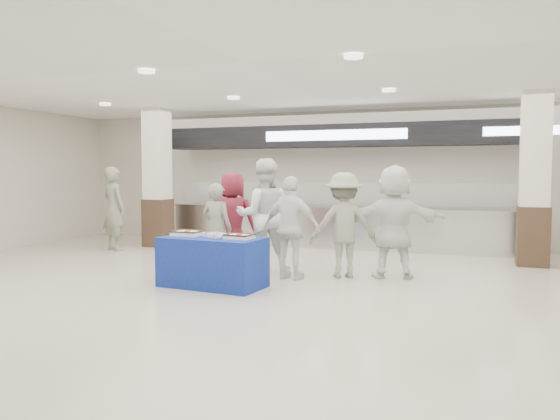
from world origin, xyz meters
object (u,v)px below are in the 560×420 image
at_px(chef_tall, 264,216).
at_px(display_table, 212,262).
at_px(sheet_cake_right, 239,236).
at_px(soldier_b, 344,225).
at_px(cupcake_tray, 217,235).
at_px(soldier_a, 217,228).
at_px(sheet_cake_left, 188,233).
at_px(chef_short, 291,228).
at_px(soldier_bg, 114,209).
at_px(civilian_maroon, 233,220).
at_px(civilian_white, 394,222).

bearing_deg(chef_tall, display_table, 53.56).
bearing_deg(sheet_cake_right, soldier_b, 49.26).
distance_m(cupcake_tray, soldier_a, 1.08).
relative_size(sheet_cake_left, chef_short, 0.27).
distance_m(soldier_a, soldier_bg, 3.81).
bearing_deg(sheet_cake_left, civilian_maroon, 88.25).
bearing_deg(sheet_cake_right, cupcake_tray, 172.70).
bearing_deg(soldier_bg, chef_short, -177.21).
height_order(display_table, chef_tall, chef_tall).
bearing_deg(chef_tall, civilian_white, 160.66).
bearing_deg(soldier_b, civilian_white, 169.65).
bearing_deg(soldier_a, civilian_maroon, -83.43).
height_order(soldier_a, chef_short, chef_short).
relative_size(civilian_maroon, chef_short, 1.04).
xyz_separation_m(sheet_cake_left, soldier_b, (2.16, 1.34, 0.07)).
relative_size(cupcake_tray, soldier_bg, 0.25).
xyz_separation_m(cupcake_tray, civilian_maroon, (-0.48, 1.63, 0.09)).
relative_size(soldier_a, chef_tall, 0.79).
xyz_separation_m(chef_tall, soldier_bg, (-4.08, 1.35, -0.06)).
xyz_separation_m(soldier_a, soldier_bg, (-3.38, 1.75, 0.15)).
xyz_separation_m(civilian_maroon, civilian_white, (2.90, -0.05, 0.06)).
bearing_deg(cupcake_tray, sheet_cake_right, -7.30).
xyz_separation_m(civilian_maroon, soldier_a, (0.00, -0.66, -0.10)).
bearing_deg(cupcake_tray, chef_tall, 80.62).
relative_size(display_table, chef_tall, 0.79).
xyz_separation_m(civilian_maroon, chef_short, (1.36, -0.70, -0.03)).
distance_m(sheet_cake_left, soldier_b, 2.54).
distance_m(cupcake_tray, chef_short, 1.28).
xyz_separation_m(cupcake_tray, chef_tall, (0.23, 1.37, 0.20)).
xyz_separation_m(chef_short, civilian_white, (1.54, 0.66, 0.09)).
bearing_deg(soldier_bg, sheet_cake_left, 164.84).
height_order(display_table, soldier_a, soldier_a).
relative_size(display_table, soldier_a, 1.00).
bearing_deg(civilian_white, soldier_a, -3.00).
height_order(civilian_maroon, civilian_white, civilian_white).
height_order(chef_tall, civilian_white, chef_tall).
distance_m(chef_short, soldier_b, 0.88).
height_order(display_table, soldier_bg, soldier_bg).
relative_size(cupcake_tray, soldier_a, 0.30).
bearing_deg(chef_tall, sheet_cake_left, 35.47).
bearing_deg(soldier_bg, soldier_b, -170.09).
bearing_deg(sheet_cake_right, soldier_bg, 146.90).
height_order(display_table, sheet_cake_left, sheet_cake_left).
height_order(sheet_cake_right, civilian_white, civilian_white).
height_order(sheet_cake_left, soldier_a, soldier_a).
relative_size(cupcake_tray, civilian_maroon, 0.27).
bearing_deg(sheet_cake_left, chef_tall, 60.36).
relative_size(sheet_cake_right, chef_short, 0.25).
distance_m(chef_short, soldier_bg, 5.07).
bearing_deg(sheet_cake_left, soldier_a, 86.95).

